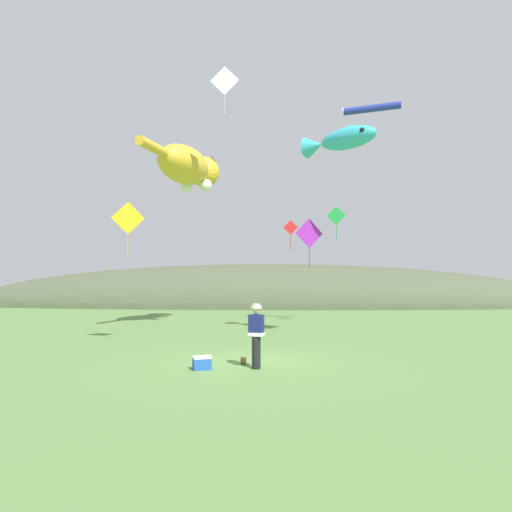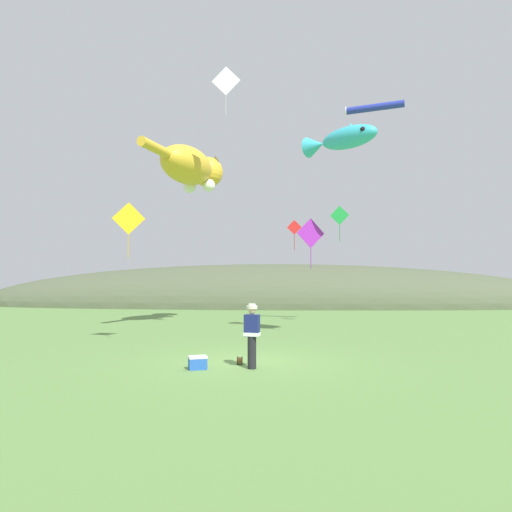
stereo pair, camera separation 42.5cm
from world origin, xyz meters
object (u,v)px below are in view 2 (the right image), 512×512
at_px(kite_diamond_violet, 311,234).
at_px(festival_attendant, 252,334).
at_px(kite_diamond_gold, 129,219).
at_px(kite_tube_streamer, 374,108).
at_px(kite_diamond_red, 294,228).
at_px(kite_fish_windsock, 341,139).
at_px(kite_spool, 240,360).
at_px(kite_giant_cat, 192,168).
at_px(kite_diamond_green, 340,216).
at_px(picnic_cooler, 198,363).
at_px(kite_diamond_white, 226,81).

bearing_deg(kite_diamond_violet, festival_attendant, -105.37).
relative_size(festival_attendant, kite_diamond_gold, 0.83).
xyz_separation_m(kite_tube_streamer, kite_diamond_red, (-3.93, 3.53, -5.64)).
bearing_deg(kite_diamond_gold, kite_fish_windsock, 13.45).
relative_size(kite_diamond_gold, kite_diamond_red, 1.21).
bearing_deg(kite_tube_streamer, kite_diamond_red, 138.07).
height_order(kite_spool, kite_diamond_red, kite_diamond_red).
height_order(kite_giant_cat, kite_diamond_green, kite_giant_cat).
xyz_separation_m(kite_spool, kite_diamond_red, (1.87, 13.11, 5.30)).
xyz_separation_m(picnic_cooler, kite_giant_cat, (-2.53, 11.27, 8.19)).
bearing_deg(festival_attendant, kite_giant_cat, 109.83).
height_order(kite_spool, kite_tube_streamer, kite_tube_streamer).
bearing_deg(kite_tube_streamer, picnic_cooler, -123.66).
bearing_deg(kite_diamond_red, kite_fish_windsock, -76.65).
bearing_deg(kite_giant_cat, kite_diamond_violet, -30.60).
distance_m(kite_diamond_gold, kite_diamond_violet, 7.79).
relative_size(kite_spool, kite_diamond_green, 0.12).
bearing_deg(kite_fish_windsock, festival_attendant, -117.84).
relative_size(kite_diamond_green, kite_diamond_gold, 0.91).
bearing_deg(kite_tube_streamer, kite_diamond_green, 132.15).
bearing_deg(festival_attendant, kite_diamond_gold, 139.79).
height_order(kite_fish_windsock, kite_diamond_green, kite_fish_windsock).
bearing_deg(kite_tube_streamer, kite_giant_cat, 174.32).
xyz_separation_m(kite_diamond_green, kite_diamond_white, (-5.56, -4.51, 5.52)).
bearing_deg(kite_spool, kite_diamond_violet, 70.47).
xyz_separation_m(picnic_cooler, kite_diamond_gold, (-3.51, 4.38, 4.55)).
distance_m(picnic_cooler, kite_diamond_gold, 7.23).
height_order(picnic_cooler, kite_diamond_red, kite_diamond_red).
relative_size(festival_attendant, kite_diamond_red, 1.01).
bearing_deg(kite_fish_windsock, kite_diamond_gold, -166.55).
bearing_deg(kite_diamond_green, kite_diamond_white, -140.92).
distance_m(picnic_cooler, kite_diamond_violet, 9.48).
bearing_deg(kite_fish_windsock, kite_diamond_red, 103.35).
bearing_deg(kite_diamond_gold, kite_diamond_white, 43.84).
relative_size(picnic_cooler, kite_giant_cat, 0.08).
distance_m(kite_giant_cat, kite_tube_streamer, 9.84).
xyz_separation_m(kite_tube_streamer, kite_diamond_green, (-1.55, 1.71, -5.21)).
height_order(festival_attendant, kite_diamond_gold, kite_diamond_gold).
relative_size(kite_fish_windsock, kite_diamond_red, 1.81).
height_order(kite_diamond_green, kite_diamond_violet, kite_diamond_green).
distance_m(kite_spool, kite_tube_streamer, 15.66).
bearing_deg(picnic_cooler, kite_tube_streamer, 56.34).
bearing_deg(festival_attendant, picnic_cooler, -173.46).
distance_m(kite_spool, kite_diamond_green, 13.36).
distance_m(kite_tube_streamer, kite_diamond_white, 7.65).
bearing_deg(kite_diamond_violet, kite_spool, -109.53).
xyz_separation_m(kite_giant_cat, kite_diamond_green, (7.87, 0.78, -2.53)).
bearing_deg(kite_diamond_red, kite_giant_cat, -154.71).
xyz_separation_m(festival_attendant, kite_tube_streamer, (5.41, 10.17, 10.11)).
distance_m(festival_attendant, kite_diamond_white, 12.87).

